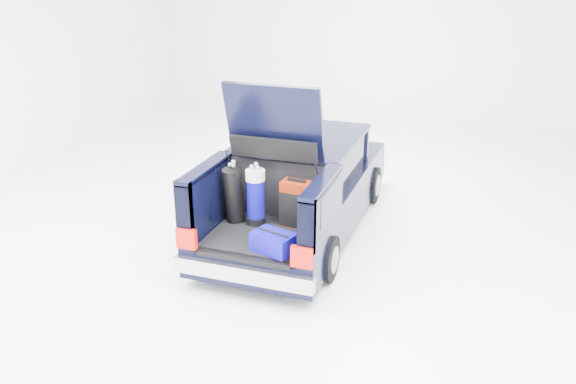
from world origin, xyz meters
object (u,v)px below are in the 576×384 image
at_px(car, 301,186).
at_px(black_golf_bag, 233,195).
at_px(blue_duffel, 274,242).
at_px(red_suitcase, 296,204).
at_px(blue_golf_bag, 256,197).

distance_m(car, black_golf_bag, 1.49).
bearing_deg(black_golf_bag, blue_duffel, -32.43).
xyz_separation_m(car, black_golf_bag, (-0.50, -1.37, 0.31)).
bearing_deg(car, black_golf_bag, -110.01).
height_order(red_suitcase, blue_golf_bag, blue_golf_bag).
relative_size(car, black_golf_bag, 5.42).
bearing_deg(car, red_suitcase, -75.02).
bearing_deg(black_golf_bag, car, 75.96).
xyz_separation_m(car, red_suitcase, (0.32, -1.19, 0.23)).
xyz_separation_m(red_suitcase, black_golf_bag, (-0.82, -0.18, 0.08)).
height_order(blue_golf_bag, blue_duffel, blue_golf_bag).
height_order(red_suitcase, black_golf_bag, black_golf_bag).
xyz_separation_m(red_suitcase, blue_golf_bag, (-0.52, -0.13, 0.08)).
height_order(black_golf_bag, blue_golf_bag, blue_golf_bag).
xyz_separation_m(car, blue_duffel, (0.30, -2.01, 0.05)).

